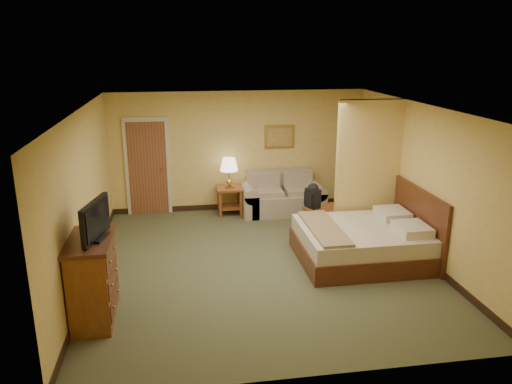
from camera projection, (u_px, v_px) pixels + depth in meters
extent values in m
plane|color=#4D5134|center=(261.00, 264.00, 8.37)|extent=(6.00, 6.00, 0.00)
plane|color=white|center=(262.00, 108.00, 7.62)|extent=(6.00, 6.00, 0.00)
cube|color=#E0BE5F|center=(238.00, 151.00, 10.83)|extent=(5.50, 0.02, 2.60)
cube|color=#E0BE5F|center=(84.00, 198.00, 7.58)|extent=(0.02, 6.00, 2.60)
cube|color=#E0BE5F|center=(422.00, 182.00, 8.41)|extent=(0.02, 6.00, 2.60)
cube|color=#E0BE5F|center=(368.00, 171.00, 9.20)|extent=(1.20, 0.15, 2.60)
cube|color=beige|center=(148.00, 166.00, 10.58)|extent=(0.94, 0.06, 2.10)
cube|color=brown|center=(148.00, 169.00, 10.58)|extent=(0.80, 0.04, 2.00)
cylinder|color=#BB9344|center=(162.00, 169.00, 10.58)|extent=(0.04, 0.12, 0.04)
cube|color=black|center=(239.00, 206.00, 11.18)|extent=(5.50, 0.02, 0.12)
cube|color=tan|center=(283.00, 203.00, 10.83)|extent=(1.47, 0.79, 0.44)
cube|color=tan|center=(280.00, 179.00, 11.02)|extent=(1.47, 0.19, 0.46)
cube|color=tan|center=(249.00, 204.00, 10.71)|extent=(0.31, 0.79, 0.49)
cube|color=tan|center=(316.00, 200.00, 10.93)|extent=(0.31, 0.79, 0.49)
cube|color=brown|center=(229.00, 188.00, 10.67)|extent=(0.55, 0.55, 0.04)
cube|color=brown|center=(230.00, 207.00, 10.79)|extent=(0.46, 0.46, 0.03)
cube|color=brown|center=(220.00, 205.00, 10.52)|extent=(0.05, 0.05, 0.56)
cube|color=brown|center=(241.00, 204.00, 10.58)|extent=(0.05, 0.05, 0.56)
cube|color=brown|center=(219.00, 199.00, 10.93)|extent=(0.05, 0.05, 0.56)
cube|color=brown|center=(238.00, 198.00, 11.00)|extent=(0.05, 0.05, 0.56)
cylinder|color=#BB9344|center=(229.00, 186.00, 10.66)|extent=(0.19, 0.19, 0.04)
cylinder|color=#BB9344|center=(229.00, 175.00, 10.59)|extent=(0.03, 0.03, 0.32)
cone|color=white|center=(229.00, 164.00, 10.52)|extent=(0.38, 0.38, 0.27)
cube|color=brown|center=(327.00, 211.00, 9.66)|extent=(0.90, 0.90, 0.04)
cube|color=brown|center=(327.00, 225.00, 9.74)|extent=(0.77, 0.77, 0.03)
cube|color=brown|center=(316.00, 228.00, 9.38)|extent=(0.05, 0.05, 0.43)
cube|color=brown|center=(337.00, 216.00, 10.06)|extent=(0.05, 0.05, 0.43)
cube|color=#B78E3F|center=(279.00, 137.00, 10.87)|extent=(0.66, 0.03, 0.51)
cube|color=#A27131|center=(280.00, 137.00, 10.85)|extent=(0.55, 0.02, 0.40)
cube|color=brown|center=(93.00, 281.00, 6.55)|extent=(0.50, 1.00, 1.09)
cube|color=#481F10|center=(89.00, 241.00, 6.39)|extent=(0.56, 1.07, 0.05)
cube|color=black|center=(97.00, 237.00, 6.39)|extent=(0.28, 0.40, 0.03)
cube|color=black|center=(95.00, 220.00, 6.32)|extent=(0.25, 0.82, 0.50)
cube|color=#481F10|center=(363.00, 251.00, 8.49)|extent=(2.20, 1.76, 0.33)
cube|color=beige|center=(365.00, 234.00, 8.40)|extent=(2.13, 1.69, 0.26)
cube|color=#481F10|center=(419.00, 223.00, 8.51)|extent=(0.06, 1.87, 1.21)
cube|color=silver|center=(412.00, 229.00, 8.08)|extent=(0.49, 0.60, 0.15)
cube|color=silver|center=(392.00, 214.00, 8.81)|extent=(0.49, 0.60, 0.15)
cube|color=olive|center=(324.00, 228.00, 8.25)|extent=(0.49, 1.65, 0.05)
cube|color=black|center=(313.00, 198.00, 9.32)|extent=(0.28, 0.32, 0.36)
sphere|color=black|center=(313.00, 189.00, 9.27)|extent=(0.22, 0.22, 0.22)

